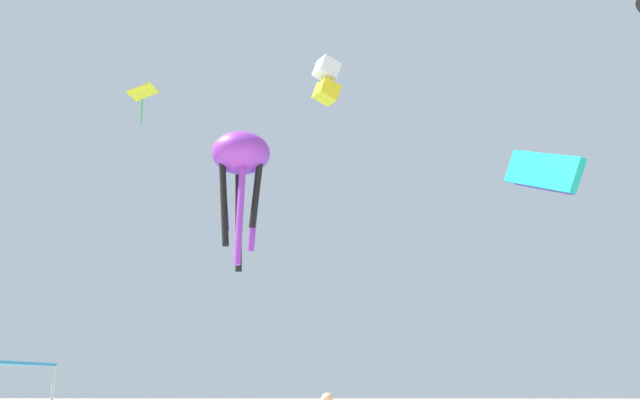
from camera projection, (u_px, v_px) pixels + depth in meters
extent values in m
sphere|color=tan|center=(327.00, 399.00, 13.93)|extent=(0.23, 0.23, 0.23)
cube|color=yellow|center=(143.00, 92.00, 44.26)|extent=(1.69, 1.76, 0.57)
cylinder|color=green|center=(142.00, 112.00, 43.96)|extent=(0.08, 0.08, 1.66)
cube|color=white|center=(327.00, 69.00, 45.79)|extent=(1.92, 1.79, 1.44)
cube|color=yellow|center=(327.00, 92.00, 45.44)|extent=(1.92, 1.79, 1.44)
ellipsoid|color=purple|center=(241.00, 153.00, 36.68)|extent=(3.77, 3.77, 2.11)
cylinder|color=purple|center=(224.00, 199.00, 36.46)|extent=(0.63, 0.44, 3.27)
cylinder|color=black|center=(224.00, 204.00, 35.49)|extent=(0.65, 0.59, 4.24)
cylinder|color=purple|center=(240.00, 212.00, 35.06)|extent=(0.41, 0.83, 5.20)
cylinder|color=black|center=(256.00, 195.00, 35.83)|extent=(0.63, 0.44, 3.27)
cylinder|color=purple|center=(255.00, 209.00, 36.57)|extent=(0.65, 0.59, 4.24)
cylinder|color=black|center=(239.00, 220.00, 36.77)|extent=(0.41, 0.83, 5.20)
cube|color=teal|center=(543.00, 171.00, 37.17)|extent=(2.66, 5.74, 3.69)
cube|color=purple|center=(544.00, 186.00, 36.98)|extent=(1.71, 4.44, 2.04)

